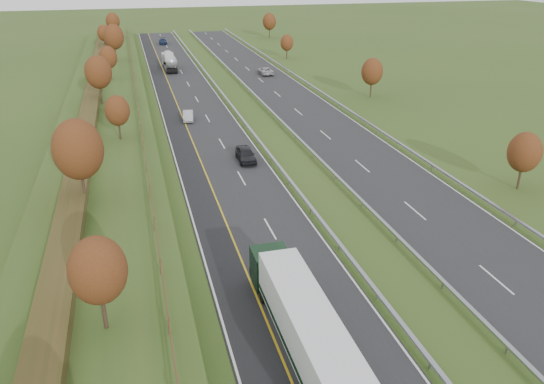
{
  "coord_description": "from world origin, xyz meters",
  "views": [
    {
      "loc": [
        -9.18,
        -16.55,
        21.62
      ],
      "look_at": [
        2.2,
        25.88,
        2.2
      ],
      "focal_mm": 35.0,
      "sensor_mm": 36.0,
      "label": 1
    }
  ],
  "objects_px": {
    "car_dark_near": "(246,154)",
    "car_small_far": "(163,41)",
    "car_oncoming": "(265,71)",
    "road_tanker": "(170,60)",
    "car_silver_mid": "(188,116)",
    "box_lorry": "(302,322)"
  },
  "relations": [
    {
      "from": "car_dark_near",
      "to": "car_small_far",
      "type": "distance_m",
      "value": 95.49
    },
    {
      "from": "car_dark_near",
      "to": "car_oncoming",
      "type": "bearing_deg",
      "value": 74.31
    },
    {
      "from": "road_tanker",
      "to": "car_oncoming",
      "type": "height_order",
      "value": "road_tanker"
    },
    {
      "from": "car_silver_mid",
      "to": "car_small_far",
      "type": "bearing_deg",
      "value": 94.5
    },
    {
      "from": "car_small_far",
      "to": "car_oncoming",
      "type": "relative_size",
      "value": 0.94
    },
    {
      "from": "car_silver_mid",
      "to": "car_small_far",
      "type": "distance_m",
      "value": 76.78
    },
    {
      "from": "car_small_far",
      "to": "box_lorry",
      "type": "bearing_deg",
      "value": -89.29
    },
    {
      "from": "road_tanker",
      "to": "car_small_far",
      "type": "bearing_deg",
      "value": 87.96
    },
    {
      "from": "car_dark_near",
      "to": "box_lorry",
      "type": "bearing_deg",
      "value": -95.39
    },
    {
      "from": "box_lorry",
      "to": "car_dark_near",
      "type": "height_order",
      "value": "box_lorry"
    },
    {
      "from": "box_lorry",
      "to": "car_silver_mid",
      "type": "relative_size",
      "value": 3.95
    },
    {
      "from": "box_lorry",
      "to": "car_dark_near",
      "type": "relative_size",
      "value": 3.41
    },
    {
      "from": "car_dark_near",
      "to": "car_silver_mid",
      "type": "height_order",
      "value": "car_dark_near"
    },
    {
      "from": "car_silver_mid",
      "to": "car_dark_near",
      "type": "bearing_deg",
      "value": -70.51
    },
    {
      "from": "box_lorry",
      "to": "car_oncoming",
      "type": "xyz_separation_m",
      "value": [
        18.51,
        80.86,
        -1.55
      ]
    },
    {
      "from": "car_silver_mid",
      "to": "car_small_far",
      "type": "height_order",
      "value": "car_small_far"
    },
    {
      "from": "box_lorry",
      "to": "car_small_far",
      "type": "relative_size",
      "value": 3.25
    },
    {
      "from": "car_silver_mid",
      "to": "car_oncoming",
      "type": "bearing_deg",
      "value": 63.02
    },
    {
      "from": "car_silver_mid",
      "to": "car_small_far",
      "type": "relative_size",
      "value": 0.82
    },
    {
      "from": "car_small_far",
      "to": "car_oncoming",
      "type": "height_order",
      "value": "car_oncoming"
    },
    {
      "from": "road_tanker",
      "to": "car_silver_mid",
      "type": "height_order",
      "value": "road_tanker"
    },
    {
      "from": "box_lorry",
      "to": "car_oncoming",
      "type": "bearing_deg",
      "value": 77.11
    }
  ]
}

